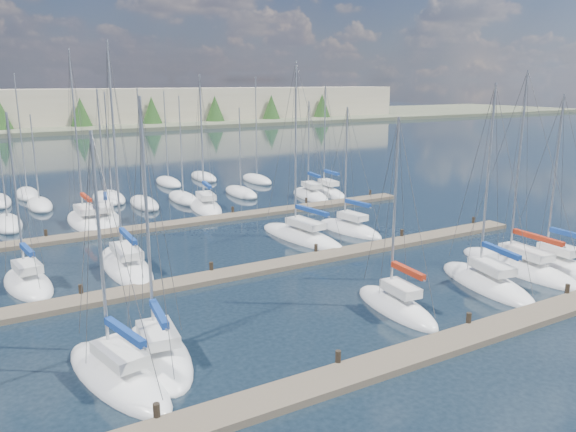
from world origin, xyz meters
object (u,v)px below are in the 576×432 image
sailboat_h (28,283)px  sailboat_b (117,376)px  sailboat_n (86,221)px  sailboat_e (486,283)px  sailboat_o (107,220)px  sailboat_k (302,237)px  sailboat_q (310,195)px  sailboat_g (553,264)px  sailboat_i (126,266)px  sailboat_l (349,229)px  sailboat_r (327,192)px  sailboat_d (396,307)px  sailboat_f (519,267)px  sailboat_c (158,355)px  sailboat_p (206,207)px

sailboat_h → sailboat_b: (1.94, -13.79, -0.01)m
sailboat_n → sailboat_e: 33.39m
sailboat_o → sailboat_k: sailboat_k is taller
sailboat_h → sailboat_k: (19.81, 0.51, 0.00)m
sailboat_n → sailboat_q: size_ratio=1.43×
sailboat_h → sailboat_q: bearing=18.8°
sailboat_g → sailboat_e: bearing=-177.2°
sailboat_k → sailboat_e: 15.09m
sailboat_i → sailboat_o: bearing=83.7°
sailboat_l → sailboat_e: 14.45m
sailboat_n → sailboat_k: sailboat_n is taller
sailboat_r → sailboat_o: bearing=-174.2°
sailboat_d → sailboat_o: 29.20m
sailboat_g → sailboat_q: (-1.48, 27.77, -0.01)m
sailboat_d → sailboat_f: (11.40, 1.03, -0.01)m
sailboat_h → sailboat_r: size_ratio=0.89×
sailboat_k → sailboat_b: (-17.87, -14.30, -0.01)m
sailboat_h → sailboat_k: 19.81m
sailboat_n → sailboat_o: bearing=-16.5°
sailboat_d → sailboat_c: (-12.88, 1.24, -0.01)m
sailboat_i → sailboat_l: (18.43, 0.09, -0.01)m
sailboat_f → sailboat_r: bearing=86.0°
sailboat_n → sailboat_c: bearing=-95.5°
sailboat_d → sailboat_o: bearing=112.3°
sailboat_o → sailboat_k: (11.97, -13.21, -0.01)m
sailboat_p → sailboat_n: 11.25m
sailboat_q → sailboat_i: bearing=-140.7°
sailboat_h → sailboat_c: bearing=-79.5°
sailboat_d → sailboat_l: 16.39m
sailboat_g → sailboat_o: size_ratio=1.00×
sailboat_f → sailboat_b: bearing=-175.4°
sailboat_g → sailboat_b: (-28.76, 0.02, -0.01)m
sailboat_f → sailboat_n: bearing=132.1°
sailboat_l → sailboat_r: bearing=54.5°
sailboat_h → sailboat_g: bearing=-30.9°
sailboat_p → sailboat_f: (10.88, -27.36, -0.01)m
sailboat_f → sailboat_q: (0.97, 26.97, -0.00)m
sailboat_c → sailboat_i: (2.03, 13.19, 0.01)m
sailboat_q → sailboat_e: 28.40m
sailboat_i → sailboat_e: bearing=-37.0°
sailboat_h → sailboat_r: bearing=17.8°
sailboat_l → sailboat_e: sailboat_e is taller
sailboat_d → sailboat_r: (14.76, 28.44, 0.00)m
sailboat_d → sailboat_r: size_ratio=0.89×
sailboat_h → sailboat_i: 6.01m
sailboat_b → sailboat_q: bearing=33.5°
sailboat_p → sailboat_f: size_ratio=1.00×
sailboat_r → sailboat_b: bearing=-132.3°
sailboat_d → sailboat_n: size_ratio=0.72×
sailboat_o → sailboat_l: 21.23m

